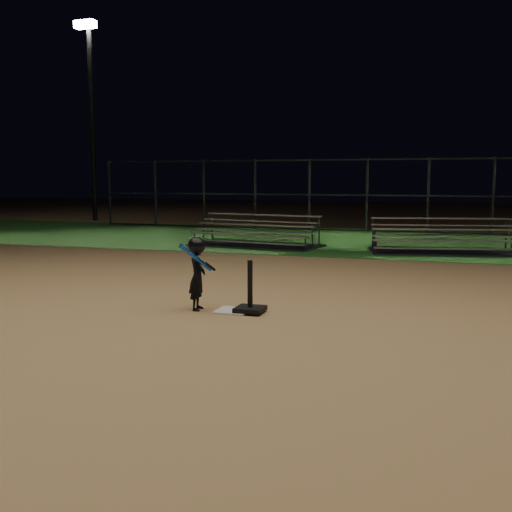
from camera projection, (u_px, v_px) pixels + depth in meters
The scene contains 9 objects.
ground at pixel (233, 312), 8.27m from camera, with size 80.00×80.00×0.00m, color #A27A49.
grass_strip at pixel (352, 240), 17.69m from camera, with size 60.00×8.00×0.01m, color #1E4E19.
home_plate at pixel (233, 311), 8.27m from camera, with size 0.45×0.45×0.02m, color beige.
batting_tee at pixel (250, 302), 8.17m from camera, with size 0.38×0.38×0.70m.
child_batter at pixel (197, 271), 8.31m from camera, with size 0.40×0.61×1.02m.
bleacher_left at pixel (255, 240), 16.17m from camera, with size 3.64×2.17×0.84m.
bleacher_right at pixel (442, 246), 14.73m from camera, with size 3.70×2.35×0.84m.
backstop_fence at pixel (367, 195), 20.35m from camera, with size 20.08×0.08×2.50m.
light_pole_left at pixel (91, 104), 25.44m from camera, with size 0.90×0.53×8.30m.
Camera 1 is at (2.84, -7.60, 1.83)m, focal length 42.15 mm.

